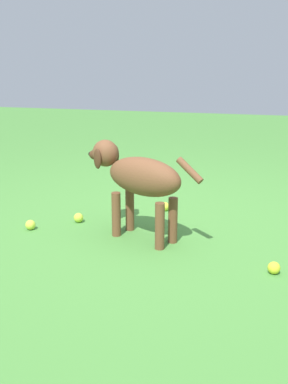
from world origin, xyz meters
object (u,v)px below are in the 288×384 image
Objects in this scene: tennis_ball_0 at (30,225)px; tennis_ball_1 at (165,206)px; dog at (137,177)px; tennis_ball_2 at (79,218)px; tennis_ball_3 at (274,268)px.

tennis_ball_1 is (-0.63, 0.76, 0.00)m from tennis_ball_0.
dog is at bearing 95.54° from tennis_ball_0.
tennis_ball_0 is 0.99m from tennis_ball_1.
tennis_ball_1 is at bearing -71.58° from dog.
tennis_ball_2 is 1.00× the size of tennis_ball_3.
tennis_ball_0 is 1.00× the size of tennis_ball_1.
dog is at bearing 72.36° from tennis_ball_2.
tennis_ball_0 and tennis_ball_1 have the same top height.
tennis_ball_2 is at bearing 131.55° from tennis_ball_0.
tennis_ball_1 is at bearing -137.55° from tennis_ball_3.
tennis_ball_3 is (0.87, 0.79, 0.00)m from tennis_ball_1.
tennis_ball_0 is at bearing -48.45° from tennis_ball_2.
tennis_ball_2 and tennis_ball_3 have the same top height.
tennis_ball_0 and tennis_ball_3 have the same top height.
tennis_ball_2 is 1.39m from tennis_ball_3.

